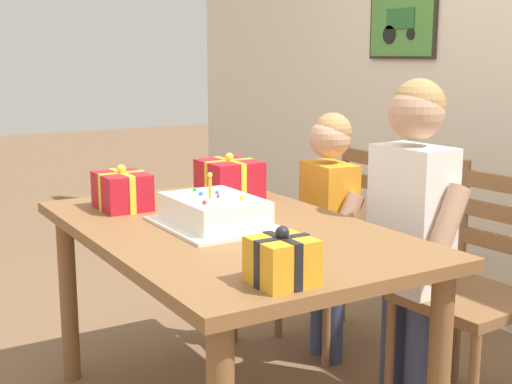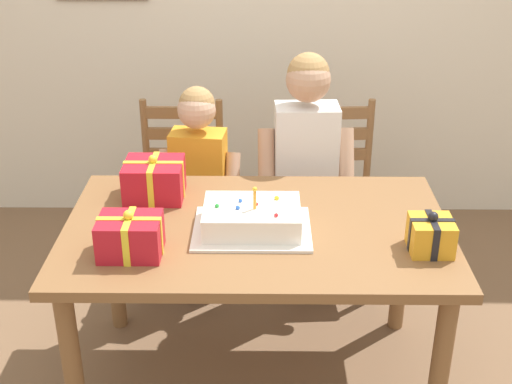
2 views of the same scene
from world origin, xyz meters
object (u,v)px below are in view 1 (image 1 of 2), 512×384
gift_box_beside_cake (122,191)px  child_younger (328,212)px  dining_table (226,253)px  gift_box_corner_small (229,179)px  gift_box_red_large (282,261)px  birthday_cake (214,212)px  chair_right (476,292)px  child_older (412,213)px  chair_left (344,244)px

gift_box_beside_cake → child_younger: child_younger is taller
dining_table → gift_box_corner_small: bearing=149.5°
gift_box_corner_small → child_younger: child_younger is taller
child_younger → gift_box_red_large: bearing=-42.6°
birthday_cake → child_younger: 0.75m
child_younger → chair_right: bearing=14.9°
gift_box_corner_small → chair_right: size_ratio=0.26×
chair_right → child_older: bearing=-132.8°
chair_left → child_younger: 0.28m
gift_box_beside_cake → gift_box_corner_small: (0.02, 0.46, 0.01)m
birthday_cake → chair_left: (-0.37, 0.86, -0.32)m
gift_box_corner_small → birthday_cake: bearing=-35.1°
gift_box_red_large → chair_right: bearing=103.1°
gift_box_red_large → child_younger: bearing=137.4°
chair_left → chair_right: 0.77m
gift_box_red_large → dining_table: bearing=164.3°
dining_table → gift_box_corner_small: (-0.42, 0.25, 0.17)m
dining_table → gift_box_corner_small: gift_box_corner_small is taller
dining_table → child_older: child_older is taller
birthday_cake → child_older: child_older is taller
dining_table → child_younger: size_ratio=1.35×
child_younger → chair_left: bearing=122.0°
gift_box_beside_cake → child_younger: (0.16, 0.86, -0.15)m
chair_right → gift_box_beside_cake: bearing=-128.7°
gift_box_red_large → chair_left: chair_left is taller
birthday_cake → chair_left: birthday_cake is taller
gift_box_beside_cake → chair_left: 1.09m
gift_box_red_large → chair_left: size_ratio=0.17×
chair_left → child_older: child_older is taller
gift_box_corner_small → gift_box_beside_cake: bearing=-92.5°
dining_table → birthday_cake: (-0.02, -0.04, 0.14)m
dining_table → child_older: bearing=71.1°
gift_box_beside_cake → chair_left: bearing=87.0°
chair_right → child_older: (-0.16, -0.18, 0.29)m
child_younger → child_older: bearing=-0.0°
chair_left → child_older: (0.61, -0.18, 0.29)m
gift_box_beside_cake → birthday_cake: bearing=22.0°
birthday_cake → child_younger: (-0.26, 0.69, -0.13)m
chair_left → birthday_cake: bearing=-66.8°
chair_right → gift_box_red_large: bearing=-76.9°
child_older → gift_box_red_large: bearing=-64.3°
birthday_cake → gift_box_beside_cake: size_ratio=1.95×
dining_table → gift_box_corner_small: size_ratio=6.06×
gift_box_red_large → child_younger: size_ratio=0.14×
chair_left → chair_right: size_ratio=1.00×
gift_box_beside_cake → child_younger: size_ratio=0.21×
birthday_cake → chair_right: size_ratio=0.48×
dining_table → gift_box_red_large: 0.66m
dining_table → chair_left: (-0.39, 0.83, -0.18)m
birthday_cake → child_older: bearing=70.7°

